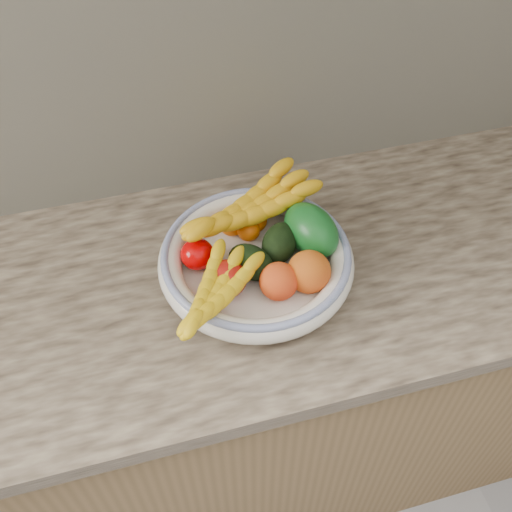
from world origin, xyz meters
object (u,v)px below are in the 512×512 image
(green_mango, at_px, (311,230))
(banana_bunch_back, at_px, (249,212))
(fruit_bowl, at_px, (256,260))
(banana_bunch_front, at_px, (215,295))

(green_mango, xyz_separation_m, banana_bunch_back, (-0.11, 0.07, 0.01))
(fruit_bowl, relative_size, banana_bunch_front, 1.51)
(banana_bunch_back, bearing_deg, fruit_bowl, -118.79)
(fruit_bowl, distance_m, green_mango, 0.13)
(banana_bunch_back, height_order, banana_bunch_front, banana_bunch_back)
(fruit_bowl, distance_m, banana_bunch_back, 0.10)
(fruit_bowl, relative_size, green_mango, 2.81)
(fruit_bowl, relative_size, banana_bunch_back, 1.17)
(banana_bunch_front, bearing_deg, fruit_bowl, -9.46)
(banana_bunch_back, relative_size, banana_bunch_front, 1.29)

